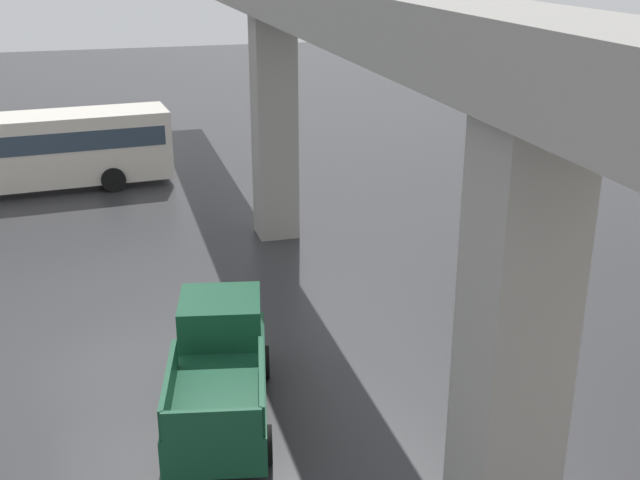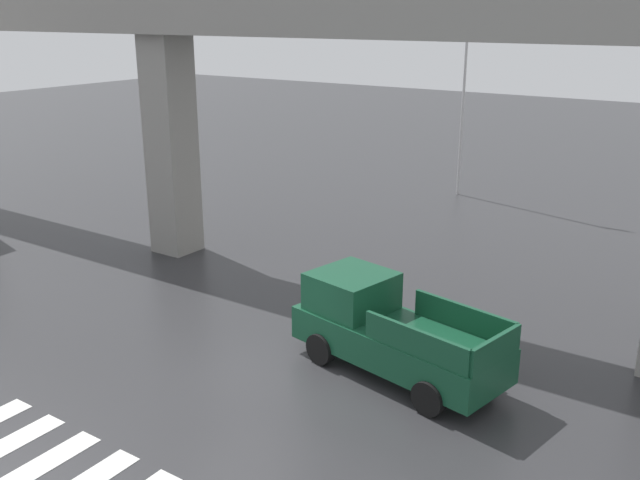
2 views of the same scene
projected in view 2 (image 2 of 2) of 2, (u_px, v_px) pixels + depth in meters
The scene contains 4 objects.
ground_plane at pixel (245, 381), 15.97m from camera, with size 120.00×120.00×0.00m, color #2D2D30.
elevated_overpass at pixel (380, 40), 18.34m from camera, with size 59.26×1.97×8.51m.
pickup_truck at pixel (388, 330), 16.23m from camera, with size 5.37×2.85×2.08m.
flagpole at pixel (468, 62), 30.45m from camera, with size 1.16×0.12×10.22m.
Camera 2 is at (9.37, -10.82, 7.96)m, focal length 39.61 mm.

